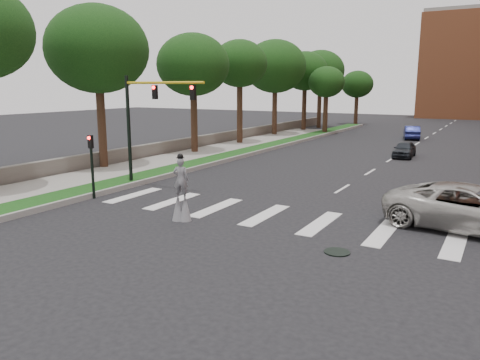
% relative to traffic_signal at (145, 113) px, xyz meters
% --- Properties ---
extents(ground_plane, '(160.00, 160.00, 0.00)m').
position_rel_traffic_signal_xyz_m(ground_plane, '(9.78, -3.00, -4.15)').
color(ground_plane, black).
rests_on(ground_plane, ground).
extents(grass_median, '(2.00, 60.00, 0.25)m').
position_rel_traffic_signal_xyz_m(grass_median, '(-1.72, 17.00, -4.03)').
color(grass_median, '#133E11').
rests_on(grass_median, ground).
extents(median_curb, '(0.20, 60.00, 0.28)m').
position_rel_traffic_signal_xyz_m(median_curb, '(-0.67, 17.00, -4.01)').
color(median_curb, gray).
rests_on(median_curb, ground).
extents(sidewalk_left, '(4.00, 60.00, 0.18)m').
position_rel_traffic_signal_xyz_m(sidewalk_left, '(-4.72, 7.00, -4.06)').
color(sidewalk_left, gray).
rests_on(sidewalk_left, ground).
extents(stone_wall, '(0.50, 56.00, 1.10)m').
position_rel_traffic_signal_xyz_m(stone_wall, '(-7.22, 19.00, -3.60)').
color(stone_wall, '#5C564F').
rests_on(stone_wall, ground).
extents(manhole, '(0.90, 0.90, 0.04)m').
position_rel_traffic_signal_xyz_m(manhole, '(12.78, -5.00, -4.13)').
color(manhole, black).
rests_on(manhole, ground).
extents(traffic_signal, '(5.30, 0.23, 6.20)m').
position_rel_traffic_signal_xyz_m(traffic_signal, '(0.00, 0.00, 0.00)').
color(traffic_signal, black).
rests_on(traffic_signal, ground).
extents(secondary_signal, '(0.25, 0.21, 3.23)m').
position_rel_traffic_signal_xyz_m(secondary_signal, '(-0.52, -3.50, -2.20)').
color(secondary_signal, black).
rests_on(secondary_signal, ground).
extents(stilt_performer, '(0.82, 0.63, 2.89)m').
position_rel_traffic_signal_xyz_m(stilt_performer, '(5.78, -4.50, -3.00)').
color(stilt_performer, '#331F14').
rests_on(stilt_performer, ground).
extents(suv_crossing, '(6.91, 3.92, 1.82)m').
position_rel_traffic_signal_xyz_m(suv_crossing, '(16.55, 0.00, -3.24)').
color(suv_crossing, '#A9A6A0').
rests_on(suv_crossing, ground).
extents(car_near, '(1.67, 3.81, 1.28)m').
position_rel_traffic_signal_xyz_m(car_near, '(10.43, 18.94, -3.51)').
color(car_near, black).
rests_on(car_near, ground).
extents(car_mid, '(2.46, 4.56, 1.43)m').
position_rel_traffic_signal_xyz_m(car_mid, '(8.52, 32.98, -3.44)').
color(car_mid, '#171C52').
rests_on(car_mid, ground).
extents(tree_1, '(6.76, 6.76, 10.88)m').
position_rel_traffic_signal_xyz_m(tree_1, '(-6.49, 3.02, 3.82)').
color(tree_1, '#331F14').
rests_on(tree_1, ground).
extents(tree_2, '(5.98, 5.98, 9.88)m').
position_rel_traffic_signal_xyz_m(tree_2, '(-5.41, 12.30, 3.14)').
color(tree_2, '#331F14').
rests_on(tree_2, ground).
extents(tree_3, '(5.28, 5.28, 9.98)m').
position_rel_traffic_signal_xyz_m(tree_3, '(-5.31, 19.81, 3.51)').
color(tree_3, '#331F14').
rests_on(tree_3, ground).
extents(tree_4, '(6.98, 6.98, 10.76)m').
position_rel_traffic_signal_xyz_m(tree_4, '(-5.95, 28.95, 3.61)').
color(tree_4, '#331F14').
rests_on(tree_4, ground).
extents(tree_5, '(6.42, 6.42, 10.38)m').
position_rel_traffic_signal_xyz_m(tree_5, '(-5.20, 41.46, 3.46)').
color(tree_5, '#331F14').
rests_on(tree_5, ground).
extents(tree_6, '(4.24, 4.24, 7.90)m').
position_rel_traffic_signal_xyz_m(tree_6, '(-1.53, 33.68, 1.86)').
color(tree_6, '#331F14').
rests_on(tree_6, ground).
extents(tree_7, '(4.60, 4.60, 7.84)m').
position_rel_traffic_signal_xyz_m(tree_7, '(-2.29, 49.16, 1.67)').
color(tree_7, '#331F14').
rests_on(tree_7, ground).
extents(tree_8, '(5.67, 5.67, 9.87)m').
position_rel_traffic_signal_xyz_m(tree_8, '(-5.14, 35.87, 3.25)').
color(tree_8, '#331F14').
rests_on(tree_8, ground).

